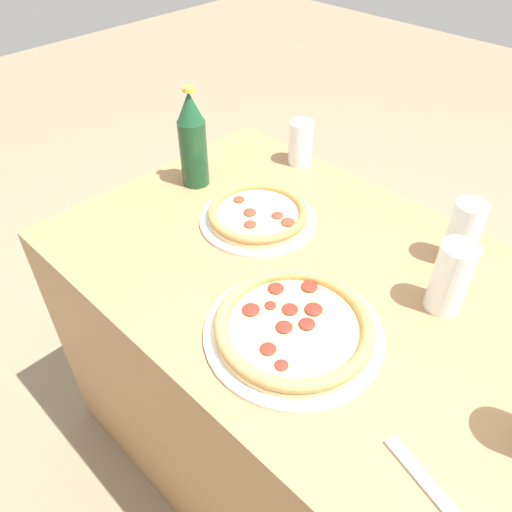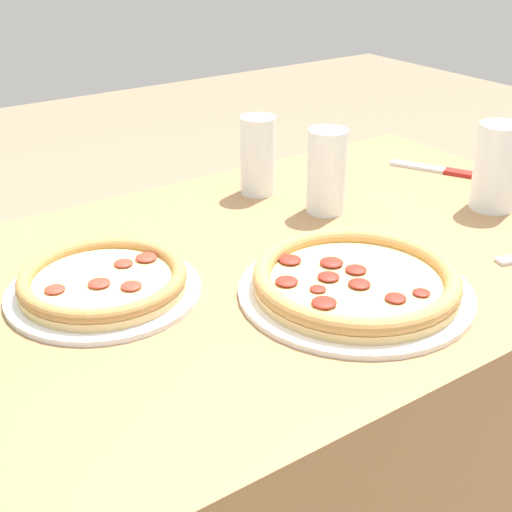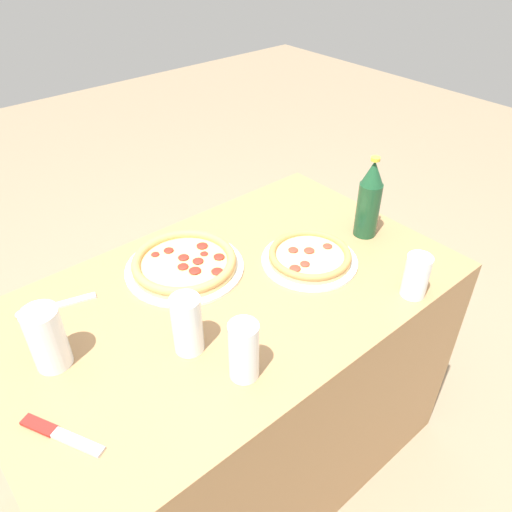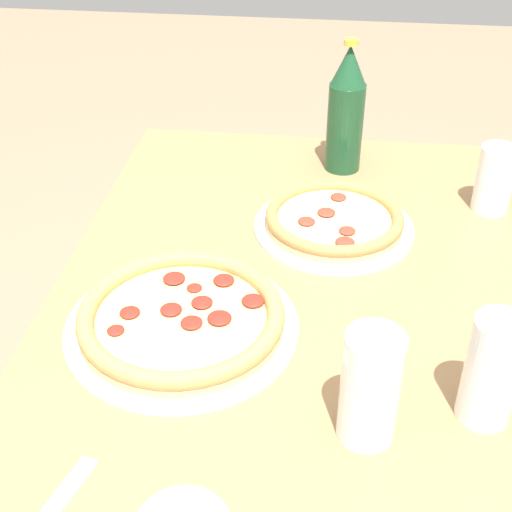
% 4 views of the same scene
% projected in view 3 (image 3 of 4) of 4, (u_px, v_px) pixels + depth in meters
% --- Properties ---
extents(ground_plane, '(8.00, 8.00, 0.00)m').
position_uv_depth(ground_plane, '(235.00, 453.00, 1.74)').
color(ground_plane, '#847056').
extents(table, '(1.23, 0.74, 0.74)m').
position_uv_depth(table, '(232.00, 384.00, 1.52)').
color(table, '#997047').
rests_on(table, ground_plane).
extents(pizza_veggie, '(0.27, 0.27, 0.04)m').
position_uv_depth(pizza_veggie, '(310.00, 257.00, 1.39)').
color(pizza_veggie, silver).
rests_on(pizza_veggie, table).
extents(pizza_margherita, '(0.33, 0.33, 0.04)m').
position_uv_depth(pizza_margherita, '(184.00, 263.00, 1.37)').
color(pizza_margherita, silver).
rests_on(pizza_margherita, table).
extents(glass_iced_tea, '(0.06, 0.06, 0.14)m').
position_uv_depth(glass_iced_tea, '(244.00, 352.00, 1.04)').
color(glass_iced_tea, white).
rests_on(glass_iced_tea, table).
extents(glass_cola, '(0.06, 0.06, 0.12)m').
position_uv_depth(glass_cola, '(416.00, 277.00, 1.26)').
color(glass_cola, white).
rests_on(glass_cola, table).
extents(glass_red_wine, '(0.07, 0.07, 0.15)m').
position_uv_depth(glass_red_wine, '(188.00, 327.00, 1.10)').
color(glass_red_wine, white).
rests_on(glass_red_wine, table).
extents(glass_water, '(0.08, 0.08, 0.15)m').
position_uv_depth(glass_water, '(48.00, 341.00, 1.07)').
color(glass_water, white).
rests_on(glass_water, table).
extents(beer_bottle, '(0.07, 0.07, 0.25)m').
position_uv_depth(beer_bottle, '(369.00, 199.00, 1.45)').
color(beer_bottle, '#194728').
rests_on(beer_bottle, table).
extents(knife, '(0.10, 0.18, 0.01)m').
position_uv_depth(knife, '(58.00, 434.00, 0.96)').
color(knife, maroon).
rests_on(knife, table).
extents(spoon, '(0.19, 0.08, 0.01)m').
position_uv_depth(spoon, '(45.00, 308.00, 1.24)').
color(spoon, silver).
rests_on(spoon, table).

